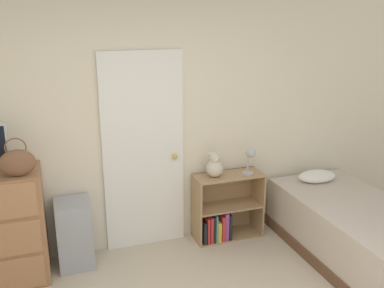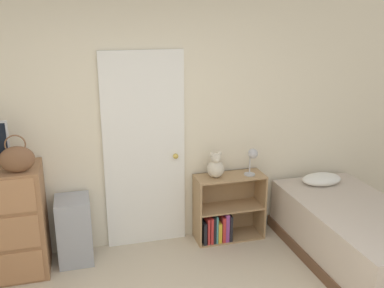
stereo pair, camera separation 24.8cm
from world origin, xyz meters
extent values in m
cube|color=beige|center=(0.00, 2.32, 1.27)|extent=(10.00, 0.06, 2.55)
cube|color=white|center=(0.12, 2.27, 1.01)|extent=(0.82, 0.04, 2.02)
sphere|color=gold|center=(0.43, 2.22, 0.95)|extent=(0.06, 0.06, 0.06)
ellipsoid|color=brown|center=(-1.03, 1.89, 1.16)|extent=(0.29, 0.13, 0.23)
torus|color=brown|center=(-1.03, 1.89, 1.29)|extent=(0.17, 0.01, 0.17)
cube|color=#999EA8|center=(-0.62, 2.09, 0.33)|extent=(0.33, 0.36, 0.66)
cube|color=tan|center=(0.63, 2.12, 0.36)|extent=(0.02, 0.31, 0.72)
cube|color=tan|center=(1.34, 2.12, 0.36)|extent=(0.02, 0.31, 0.72)
cube|color=tan|center=(0.99, 2.12, 0.01)|extent=(0.70, 0.31, 0.02)
cube|color=tan|center=(0.99, 2.12, 0.36)|extent=(0.70, 0.31, 0.02)
cube|color=tan|center=(0.99, 2.12, 0.71)|extent=(0.70, 0.31, 0.02)
cube|color=tan|center=(0.99, 2.27, 0.36)|extent=(0.74, 0.01, 0.72)
cube|color=black|center=(0.68, 2.10, 0.14)|extent=(0.03, 0.24, 0.24)
cube|color=red|center=(0.72, 2.10, 0.16)|extent=(0.03, 0.25, 0.29)
cube|color=red|center=(0.75, 2.07, 0.16)|extent=(0.03, 0.19, 0.29)
cube|color=black|center=(0.78, 2.07, 0.16)|extent=(0.02, 0.19, 0.29)
cube|color=teal|center=(0.81, 2.06, 0.17)|extent=(0.02, 0.18, 0.30)
cube|color=gold|center=(0.84, 2.07, 0.13)|extent=(0.04, 0.20, 0.22)
cube|color=red|center=(0.89, 2.06, 0.16)|extent=(0.03, 0.18, 0.28)
cube|color=#8C3F8C|center=(0.93, 2.08, 0.18)|extent=(0.04, 0.21, 0.32)
cube|color=black|center=(0.97, 2.10, 0.16)|extent=(0.03, 0.26, 0.29)
sphere|color=beige|center=(0.82, 2.12, 0.81)|extent=(0.18, 0.18, 0.18)
sphere|color=beige|center=(0.82, 2.12, 0.93)|extent=(0.11, 0.11, 0.11)
sphere|color=silver|center=(0.82, 2.07, 0.92)|extent=(0.04, 0.04, 0.04)
sphere|color=beige|center=(0.78, 2.12, 0.97)|extent=(0.05, 0.05, 0.05)
sphere|color=beige|center=(0.87, 2.12, 0.97)|extent=(0.05, 0.05, 0.05)
cylinder|color=#B2B2B7|center=(1.19, 2.09, 0.73)|extent=(0.12, 0.12, 0.01)
cylinder|color=#B2B2B7|center=(1.19, 2.09, 0.83)|extent=(0.01, 0.01, 0.19)
sphere|color=#B2B2B7|center=(1.21, 2.07, 0.96)|extent=(0.11, 0.11, 0.11)
cube|color=brown|center=(2.02, 1.35, 0.06)|extent=(0.99, 1.83, 0.12)
cube|color=beige|center=(2.02, 1.35, 0.34)|extent=(0.96, 1.78, 0.44)
ellipsoid|color=white|center=(2.02, 2.01, 0.61)|extent=(0.44, 0.28, 0.12)
camera|label=1|loc=(-0.75, -1.74, 2.34)|focal=40.00mm
camera|label=2|loc=(-0.51, -1.81, 2.34)|focal=40.00mm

